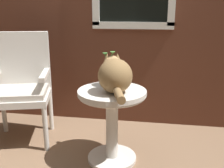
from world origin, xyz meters
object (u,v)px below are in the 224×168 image
cat (115,75)px  wicker_side_table (112,112)px  wicker_chair (21,83)px  pewter_vase_with_ivy (107,75)px

cat → wicker_side_table: bearing=129.7°
wicker_chair → pewter_vase_with_ivy: wicker_chair is taller
wicker_chair → pewter_vase_with_ivy: bearing=-9.4°
cat → pewter_vase_with_ivy: bearing=118.7°
pewter_vase_with_ivy → wicker_chair: bearing=170.6°
cat → pewter_vase_with_ivy: (-0.09, 0.16, -0.05)m
wicker_side_table → wicker_chair: wicker_chair is taller
wicker_side_table → cat: size_ratio=1.04×
wicker_side_table → cat: 0.32m
wicker_chair → cat: bearing=-17.8°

